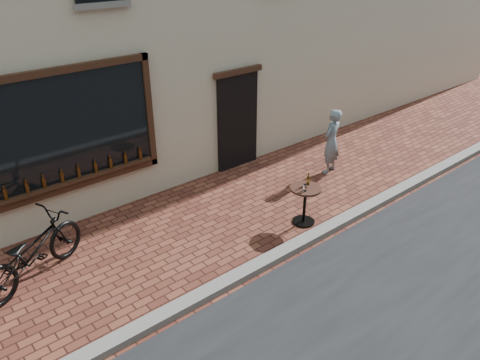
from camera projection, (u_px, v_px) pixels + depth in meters
ground at (281, 266)px, 7.76m from camera, size 90.00×90.00×0.00m
kerb at (273, 258)px, 7.87m from camera, size 90.00×0.25×0.12m
cargo_bicycle at (29, 253)px, 7.20m from camera, size 2.35×1.53×1.12m
bistro_table at (305, 198)px, 8.72m from camera, size 0.59×0.59×1.00m
pedestrian at (331, 141)px, 10.55m from camera, size 0.62×0.49×1.51m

